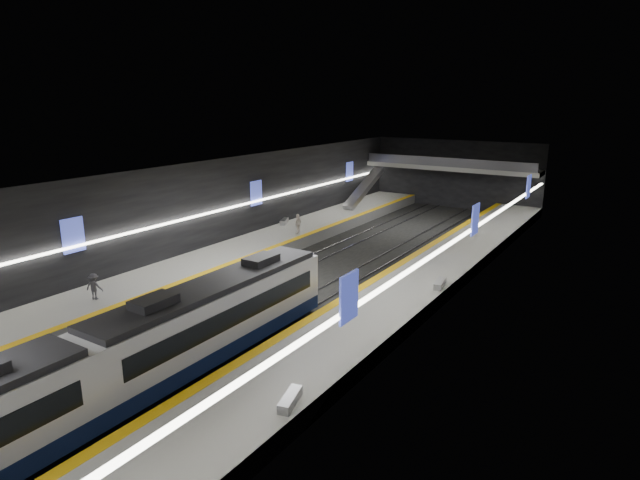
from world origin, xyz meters
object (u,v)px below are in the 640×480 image
Objects in this scene: train at (82,378)px; escalator at (364,188)px; bench_right_near at (290,400)px; passenger_left_a at (298,224)px; passenger_left_b at (94,287)px; bench_left_far at (284,222)px; bench_right_far at (440,284)px.

train is 3.76× the size of escalator.
bench_right_near is 0.96× the size of passenger_left_a.
escalator is 4.91× the size of passenger_left_b.
bench_left_far is 22.38m from passenger_left_b.
passenger_left_a is (-15.48, 22.73, 0.69)m from bench_right_near.
escalator reaches higher than bench_left_far.
bench_right_near is at bearing 23.59° from passenger_left_a.
bench_right_near is (16.85, -37.62, -1.69)m from escalator.
bench_right_far is 16.92m from passenger_left_a.
passenger_left_b reaches higher than bench_left_far.
bench_right_far is at bearing -48.90° from bench_left_far.
train is 16.46× the size of bench_left_far.
bench_right_far is (7.00, 20.74, -0.98)m from train.
escalator is at bearing 119.64° from bench_right_far.
passenger_left_b is at bearing 153.98° from bench_right_near.
escalator is 14.99m from passenger_left_a.
train is at bearing -76.63° from escalator.
escalator reaches higher than passenger_left_b.
bench_left_far is (-12.00, 29.63, -0.97)m from train.
train is 17.36× the size of bench_right_near.
passenger_left_a reaches higher than passenger_left_b.
passenger_left_a is (3.36, -2.47, 0.68)m from bench_left_far.
bench_left_far is 20.98m from bench_right_far.
escalator reaches higher than train.
bench_left_far is 1.12× the size of passenger_left_b.
passenger_left_a reaches higher than bench_right_near.
bench_right_near is 0.98× the size of bench_right_far.
train reaches higher than bench_left_far.
escalator is 27.32m from bench_right_far.
bench_left_far is at bearing 146.00° from bench_right_far.
bench_left_far is 4.23m from passenger_left_a.
bench_left_far is 1.03× the size of bench_right_far.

